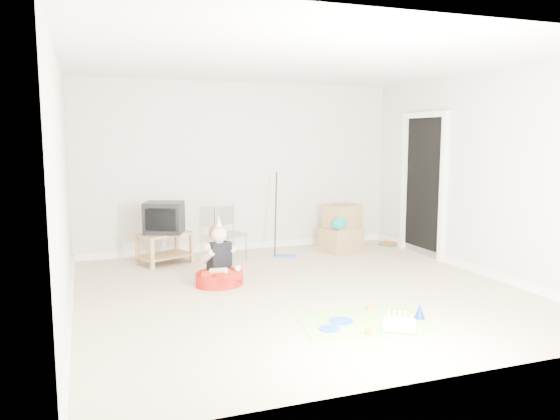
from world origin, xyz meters
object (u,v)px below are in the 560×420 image
object	(u,v)px
crt_tv	(164,218)
cardboard_boxes	(342,229)
tv_stand	(165,245)
folding_chair	(231,234)
seated_woman	(219,270)
birthday_cake	(399,326)

from	to	relation	value
crt_tv	cardboard_boxes	world-z (taller)	crt_tv
crt_tv	tv_stand	bearing A→B (deg)	-23.92
folding_chair	cardboard_boxes	xyz separation A→B (m)	(1.78, 0.02, -0.04)
seated_woman	crt_tv	bearing A→B (deg)	108.76
folding_chair	cardboard_boxes	distance (m)	1.78
birthday_cake	seated_woman	bearing A→B (deg)	120.10
seated_woman	cardboard_boxes	bearing A→B (deg)	29.07
cardboard_boxes	birthday_cake	size ratio (longest dim) A/B	1.95
cardboard_boxes	seated_woman	distance (m)	2.57
crt_tv	birthday_cake	bearing A→B (deg)	-43.04
tv_stand	seated_woman	world-z (taller)	seated_woman
tv_stand	birthday_cake	bearing A→B (deg)	-64.12
folding_chair	seated_woman	world-z (taller)	seated_woman
cardboard_boxes	birthday_cake	distance (m)	3.49
tv_stand	cardboard_boxes	distance (m)	2.70
tv_stand	crt_tv	bearing A→B (deg)	135.00
folding_chair	seated_woman	size ratio (longest dim) A/B	0.92
crt_tv	folding_chair	distance (m)	0.97
folding_chair	birthday_cake	world-z (taller)	folding_chair
crt_tv	birthday_cake	xyz separation A→B (m)	(1.66, -3.41, -0.62)
folding_chair	cardboard_boxes	bearing A→B (deg)	0.64
crt_tv	folding_chair	size ratio (longest dim) A/B	0.64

